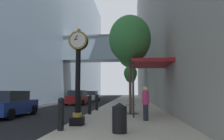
{
  "coord_description": "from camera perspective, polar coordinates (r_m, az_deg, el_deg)",
  "views": [
    {
      "loc": [
        2.85,
        -3.88,
        1.59
      ],
      "look_at": [
        0.8,
        18.9,
        3.91
      ],
      "focal_mm": 33.59,
      "sensor_mm": 36.0,
      "label": 1
    }
  ],
  "objects": [
    {
      "name": "storefront_awning",
      "position": [
        13.59,
        10.24,
        1.46
      ],
      "size": [
        2.4,
        3.6,
        3.3
      ],
      "color": "maroon",
      "rests_on": "sidewalk_right"
    },
    {
      "name": "trash_bin",
      "position": [
        7.55,
        2.05,
        -12.73
      ],
      "size": [
        0.53,
        0.53,
        1.05
      ],
      "color": "black",
      "rests_on": "sidewalk_right"
    },
    {
      "name": "bollard_fourth",
      "position": [
        16.26,
        -4.18,
        -8.63
      ],
      "size": [
        0.25,
        0.25,
        1.22
      ],
      "color": "black",
      "rests_on": "sidewalk_right"
    },
    {
      "name": "pedestrian_walking",
      "position": [
        10.67,
        9.13,
        -8.72
      ],
      "size": [
        0.48,
        0.48,
        1.69
      ],
      "color": "#23232D",
      "rests_on": "sidewalk_right"
    },
    {
      "name": "street_tree_far",
      "position": [
        39.78,
        5.07,
        -1.79
      ],
      "size": [
        2.07,
        2.07,
        5.43
      ],
      "color": "#333335",
      "rests_on": "sidewalk_right"
    },
    {
      "name": "car_red_mid",
      "position": [
        25.3,
        -9.28,
        -7.45
      ],
      "size": [
        2.12,
        4.38,
        1.69
      ],
      "color": "#AD191E",
      "rests_on": "ground"
    },
    {
      "name": "street_tree_near",
      "position": [
        14.27,
        4.88,
        8.32
      ],
      "size": [
        2.81,
        2.81,
        6.56
      ],
      "color": "#333335",
      "rests_on": "sidewalk_right"
    },
    {
      "name": "building_block_right",
      "position": [
        37.44,
        16.16,
        16.96
      ],
      "size": [
        9.0,
        80.0,
        31.84
      ],
      "color": "gray",
      "rests_on": "ground"
    },
    {
      "name": "bollard_third",
      "position": [
        13.55,
        -6.09,
        -9.19
      ],
      "size": [
        0.25,
        0.25,
        1.22
      ],
      "color": "black",
      "rests_on": "sidewalk_right"
    },
    {
      "name": "street_tree_mid_near",
      "position": [
        22.82,
        4.97,
        4.46
      ],
      "size": [
        2.69,
        2.69,
        7.07
      ],
      "color": "#333335",
      "rests_on": "sidewalk_right"
    },
    {
      "name": "building_block_left",
      "position": [
        39.21,
        -18.38,
        13.38
      ],
      "size": [
        22.47,
        80.0,
        28.63
      ],
      "color": "slate",
      "rests_on": "ground"
    },
    {
      "name": "street_tree_mid_far",
      "position": [
        31.18,
        5.05,
        -0.93
      ],
      "size": [
        1.96,
        1.96,
        5.24
      ],
      "color": "#333335",
      "rests_on": "sidewalk_right"
    },
    {
      "name": "car_blue_far",
      "position": [
        14.66,
        -26.24,
        -8.34
      ],
      "size": [
        2.15,
        4.3,
        1.62
      ],
      "color": "navy",
      "rests_on": "ground"
    },
    {
      "name": "pedestrian_by_clock",
      "position": [
        19.39,
        9.28,
        -7.2
      ],
      "size": [
        0.37,
        0.37,
        1.77
      ],
      "color": "#23232D",
      "rests_on": "sidewalk_right"
    },
    {
      "name": "car_white_trailing",
      "position": [
        33.6,
        -5.51,
        -7.12
      ],
      "size": [
        2.07,
        4.14,
        1.63
      ],
      "color": "silver",
      "rests_on": "ground"
    },
    {
      "name": "bollard_nearest",
      "position": [
        8.22,
        -13.74,
        -11.31
      ],
      "size": [
        0.25,
        0.25,
        1.22
      ],
      "color": "black",
      "rests_on": "sidewalk_right"
    },
    {
      "name": "ground_plane",
      "position": [
        31.05,
        -0.12,
        -8.72
      ],
      "size": [
        110.0,
        110.0,
        0.0
      ],
      "primitive_type": "plane",
      "color": "black",
      "rests_on": "ground"
    },
    {
      "name": "car_grey_near",
      "position": [
        40.05,
        -6.81,
        -6.92
      ],
      "size": [
        2.11,
        4.16,
        1.57
      ],
      "color": "slate",
      "rests_on": "ground"
    },
    {
      "name": "street_clock",
      "position": [
        9.3,
        -9.26,
        -0.26
      ],
      "size": [
        0.84,
        0.55,
        4.26
      ],
      "color": "black",
      "rests_on": "sidewalk_right"
    },
    {
      "name": "bollard_second",
      "position": [
        10.86,
        -8.97,
        -10.01
      ],
      "size": [
        0.25,
        0.25,
        1.22
      ],
      "color": "black",
      "rests_on": "sidewalk_right"
    },
    {
      "name": "sidewalk_right",
      "position": [
        33.92,
        4.86,
        -8.33
      ],
      "size": [
        5.3,
        80.0,
        0.14
      ],
      "primitive_type": "cube",
      "color": "#ADA593",
      "rests_on": "ground"
    }
  ]
}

